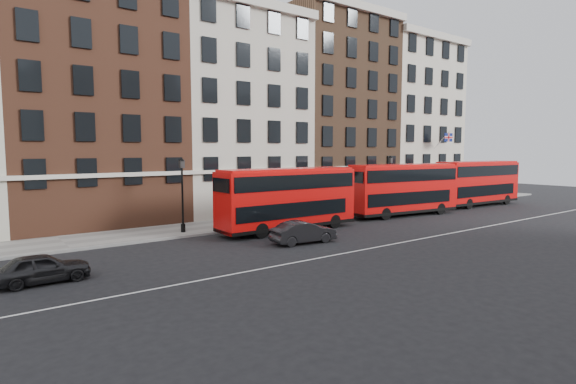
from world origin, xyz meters
TOP-DOWN VIEW (x-y plane):
  - ground at (0.00, 0.00)m, footprint 120.00×120.00m
  - pavement at (0.00, 10.50)m, footprint 80.00×5.00m
  - kerb at (0.00, 8.00)m, footprint 80.00×0.30m
  - road_centre_line at (0.00, -2.00)m, footprint 70.00×0.12m
  - building_terrace at (-0.31, 17.88)m, footprint 64.00×11.95m
  - bus_b at (-2.19, 5.81)m, footprint 11.09×2.74m
  - bus_c at (10.91, 5.81)m, footprint 11.44×3.96m
  - bus_d at (23.20, 5.81)m, footprint 11.50×3.25m
  - car_rear at (-18.92, 1.88)m, footprint 4.05×1.66m
  - car_front at (-3.98, 1.69)m, footprint 4.49×1.97m
  - lamp_post_left at (-8.95, 9.24)m, footprint 0.44×0.44m
  - lamp_post_right at (12.55, 8.75)m, footprint 0.44×0.44m
  - traffic_light at (23.86, 8.18)m, footprint 0.25×0.45m
  - iron_railings at (0.00, 12.70)m, footprint 6.60×0.06m

SIDE VIEW (x-z plane):
  - ground at x=0.00m, z-range 0.00..0.00m
  - road_centre_line at x=0.00m, z-range 0.00..0.01m
  - pavement at x=0.00m, z-range 0.00..0.15m
  - kerb at x=0.00m, z-range 0.00..0.16m
  - iron_railings at x=0.00m, z-range 0.15..1.15m
  - car_rear at x=-18.92m, z-range 0.00..1.37m
  - car_front at x=-3.98m, z-range 0.00..1.44m
  - traffic_light at x=23.86m, z-range 0.81..4.08m
  - bus_b at x=-2.19m, z-range 0.17..4.82m
  - bus_c at x=10.91m, z-range 0.17..4.88m
  - bus_d at x=23.20m, z-range 0.17..4.96m
  - lamp_post_left at x=-8.95m, z-range 0.42..5.74m
  - lamp_post_right at x=12.55m, z-range 0.42..5.74m
  - building_terrace at x=-0.31m, z-range -0.76..21.24m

